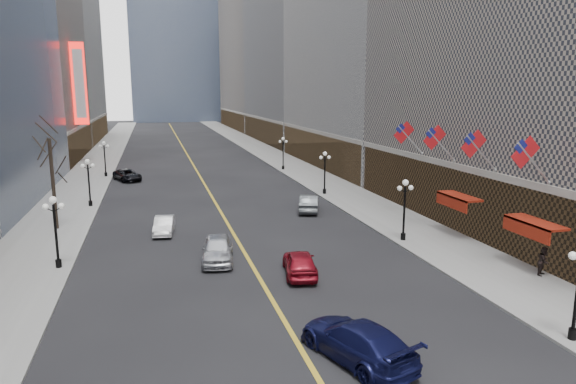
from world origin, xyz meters
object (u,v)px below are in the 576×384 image
streetlamp_east_2 (325,168)px  car_sb_mid (300,263)px  streetlamp_east_3 (283,150)px  streetlamp_west_3 (105,155)px  car_sb_far (309,203)px  streetlamp_west_2 (89,178)px  car_nb_far (127,175)px  car_nb_near (218,249)px  streetlamp_east_1 (405,203)px  streetlamp_west_1 (55,225)px  car_sb_near (357,341)px  car_nb_mid (164,225)px

streetlamp_east_2 → car_sb_mid: bearing=-112.3°
streetlamp_east_3 → streetlamp_west_3: (-23.60, 0.00, 0.00)m
car_sb_far → streetlamp_west_2: bearing=-0.1°
streetlamp_east_2 → car_nb_far: size_ratio=0.89×
streetlamp_east_2 → car_nb_near: (-13.80, -18.97, -2.06)m
car_sb_mid → streetlamp_west_3: bearing=-61.2°
streetlamp_east_1 → streetlamp_east_2: same height
streetlamp_west_2 → streetlamp_east_3: bearing=37.3°
car_sb_far → streetlamp_west_1: bearing=48.5°
streetlamp_west_2 → car_nb_near: (9.80, -18.97, -2.06)m
car_sb_mid → car_sb_far: 16.78m
streetlamp_east_2 → car_sb_mid: 24.68m
streetlamp_west_2 → streetlamp_east_1: bearing=-37.3°
car_nb_near → car_sb_near: size_ratio=0.86×
car_sb_far → car_sb_mid: bearing=90.1°
streetlamp_east_2 → streetlamp_east_3: bearing=90.0°
streetlamp_west_3 → car_sb_far: bearing=-51.6°
car_sb_near → car_sb_far: 26.71m
streetlamp_west_2 → car_nb_mid: 13.19m
streetlamp_east_3 → streetlamp_west_3: bearing=180.0°
streetlamp_west_2 → car_nb_far: size_ratio=0.89×
streetlamp_east_2 → car_nb_far: streetlamp_east_2 is taller
car_nb_near → car_sb_mid: (4.48, -3.79, -0.06)m
car_sb_near → streetlamp_west_2: bearing=-86.7°
car_sb_mid → car_nb_near: bearing=-30.7°
streetlamp_east_2 → car_nb_far: 25.55m
streetlamp_west_1 → car_sb_near: bearing=-47.3°
streetlamp_east_1 → car_nb_far: (-20.80, 32.67, -2.19)m
streetlamp_west_1 → streetlamp_west_3: bearing=90.0°
car_nb_far → streetlamp_west_2: bearing=-122.2°
streetlamp_west_3 → streetlamp_west_2: bearing=-90.0°
streetlamp_east_1 → car_nb_near: bearing=-176.0°
streetlamp_east_1 → streetlamp_west_3: bearing=123.2°
streetlamp_west_1 → car_nb_mid: bearing=45.9°
car_nb_mid → streetlamp_west_1: bearing=-127.5°
streetlamp_east_1 → car_nb_far: 38.79m
car_sb_far → car_nb_near: bearing=69.6°
streetlamp_east_1 → car_nb_far: size_ratio=0.89×
streetlamp_west_2 → car_nb_near: size_ratio=0.91×
streetlamp_west_1 → car_nb_far: size_ratio=0.89×
streetlamp_east_1 → streetlamp_east_2: (0.00, 18.00, 0.00)m
car_sb_near → car_sb_far: car_sb_near is taller
streetlamp_east_2 → car_nb_mid: size_ratio=1.12×
streetlamp_east_2 → streetlamp_east_3: same height
car_nb_far → streetlamp_east_1: bearing=-78.9°
streetlamp_east_2 → car_sb_far: (-3.85, -6.89, -2.11)m
streetlamp_west_2 → car_sb_mid: 26.95m
streetlamp_east_3 → streetlamp_east_2: bearing=-90.0°
car_nb_mid → streetlamp_west_2: bearing=127.0°
streetlamp_west_1 → streetlamp_west_2: bearing=90.0°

